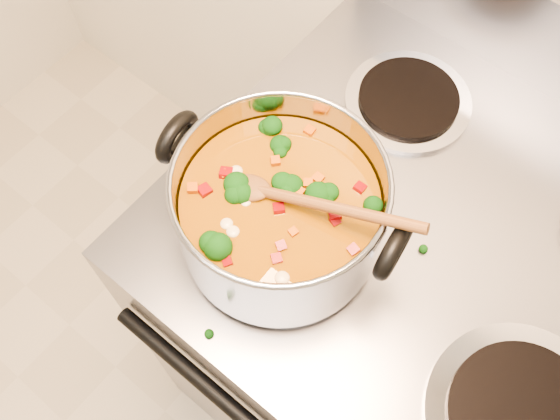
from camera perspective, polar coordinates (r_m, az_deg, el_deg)
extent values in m
cube|color=gray|center=(1.33, 10.97, -11.03)|extent=(0.79, 0.69, 0.92)
cylinder|color=#A5A5AD|center=(0.87, 0.28, -2.98)|extent=(0.24, 0.24, 0.01)
cylinder|color=black|center=(0.86, 0.28, -2.76)|extent=(0.19, 0.19, 0.01)
cylinder|color=#A5A5AD|center=(0.85, 21.29, -17.40)|extent=(0.24, 0.24, 0.01)
cylinder|color=black|center=(0.85, 21.47, -17.30)|extent=(0.19, 0.19, 0.01)
cylinder|color=#A5A5AD|center=(1.01, 11.62, 9.72)|extent=(0.20, 0.20, 0.01)
cylinder|color=black|center=(1.01, 11.70, 9.99)|extent=(0.16, 0.16, 0.01)
cylinder|color=#9F9EA6|center=(0.79, 0.00, -0.01)|extent=(0.27, 0.27, 0.14)
torus|color=#9F9EA6|center=(0.73, 0.00, 2.57)|extent=(0.27, 0.27, 0.01)
cylinder|color=brown|center=(0.81, 0.00, -0.70)|extent=(0.25, 0.25, 0.10)
torus|color=black|center=(0.80, -9.38, 6.59)|extent=(0.03, 0.08, 0.08)
torus|color=black|center=(0.73, 10.30, -3.68)|extent=(0.03, 0.08, 0.08)
ellipsoid|color=black|center=(0.75, 0.62, -2.14)|extent=(0.04, 0.04, 0.03)
ellipsoid|color=black|center=(0.77, 7.49, 0.71)|extent=(0.04, 0.04, 0.03)
ellipsoid|color=black|center=(0.82, -2.21, 7.25)|extent=(0.04, 0.04, 0.03)
ellipsoid|color=black|center=(0.77, -6.44, 1.00)|extent=(0.04, 0.04, 0.03)
ellipsoid|color=black|center=(0.74, -0.67, -3.51)|extent=(0.04, 0.04, 0.03)
ellipsoid|color=black|center=(0.75, -1.01, -1.49)|extent=(0.04, 0.04, 0.03)
ellipsoid|color=black|center=(0.74, 2.40, -3.96)|extent=(0.04, 0.04, 0.03)
ellipsoid|color=maroon|center=(0.81, 0.06, 6.04)|extent=(0.01, 0.01, 0.01)
ellipsoid|color=maroon|center=(0.80, 2.10, 4.75)|extent=(0.01, 0.01, 0.01)
ellipsoid|color=maroon|center=(0.74, -2.91, -3.51)|extent=(0.01, 0.01, 0.01)
ellipsoid|color=maroon|center=(0.77, 6.73, 0.38)|extent=(0.01, 0.01, 0.01)
ellipsoid|color=maroon|center=(0.74, -0.07, -4.17)|extent=(0.01, 0.01, 0.01)
ellipsoid|color=maroon|center=(0.77, -7.63, -0.41)|extent=(0.01, 0.01, 0.01)
ellipsoid|color=maroon|center=(0.77, 6.28, 0.69)|extent=(0.01, 0.01, 0.01)
ellipsoid|color=maroon|center=(0.80, -1.00, 4.77)|extent=(0.01, 0.01, 0.01)
ellipsoid|color=maroon|center=(0.73, 5.24, -5.21)|extent=(0.01, 0.01, 0.01)
ellipsoid|color=maroon|center=(0.82, -3.71, 6.54)|extent=(0.01, 0.01, 0.01)
ellipsoid|color=#AD4609|center=(0.73, -4.11, -4.97)|extent=(0.01, 0.01, 0.01)
ellipsoid|color=#AD4609|center=(0.78, -5.30, 2.53)|extent=(0.01, 0.01, 0.01)
ellipsoid|color=#AD4609|center=(0.78, 0.03, 2.28)|extent=(0.01, 0.01, 0.01)
ellipsoid|color=#AD4609|center=(0.78, 5.59, 1.56)|extent=(0.01, 0.01, 0.01)
ellipsoid|color=#AD4609|center=(0.74, -1.24, -2.80)|extent=(0.01, 0.01, 0.01)
ellipsoid|color=#AD4609|center=(0.80, 1.88, 5.40)|extent=(0.01, 0.01, 0.01)
ellipsoid|color=#AD4609|center=(0.80, -1.95, 5.01)|extent=(0.01, 0.01, 0.01)
ellipsoid|color=#AD4609|center=(0.74, -0.66, -2.77)|extent=(0.01, 0.01, 0.01)
ellipsoid|color=#AD4609|center=(0.77, 4.56, 0.81)|extent=(0.01, 0.01, 0.01)
ellipsoid|color=#AD4609|center=(0.76, 3.78, -0.18)|extent=(0.01, 0.01, 0.01)
ellipsoid|color=#D0B98F|center=(0.81, 3.07, 5.56)|extent=(0.02, 0.02, 0.01)
ellipsoid|color=#D0B98F|center=(0.76, 1.43, 0.20)|extent=(0.02, 0.02, 0.01)
ellipsoid|color=#D0B98F|center=(0.76, 7.20, -0.71)|extent=(0.02, 0.02, 0.01)
ellipsoid|color=#D0B98F|center=(0.80, 6.30, 3.95)|extent=(0.02, 0.02, 0.01)
ellipsoid|color=#D0B98F|center=(0.73, 1.15, -4.83)|extent=(0.02, 0.02, 0.01)
ellipsoid|color=#D0B98F|center=(0.77, 1.82, 0.83)|extent=(0.02, 0.02, 0.01)
ellipsoid|color=brown|center=(0.78, -3.04, 2.06)|extent=(0.08, 0.06, 0.03)
cylinder|color=brown|center=(0.73, 4.73, 0.27)|extent=(0.22, 0.07, 0.08)
ellipsoid|color=black|center=(0.89, 12.79, -2.72)|extent=(0.01, 0.01, 0.01)
ellipsoid|color=black|center=(0.86, 12.16, -7.86)|extent=(0.01, 0.01, 0.01)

